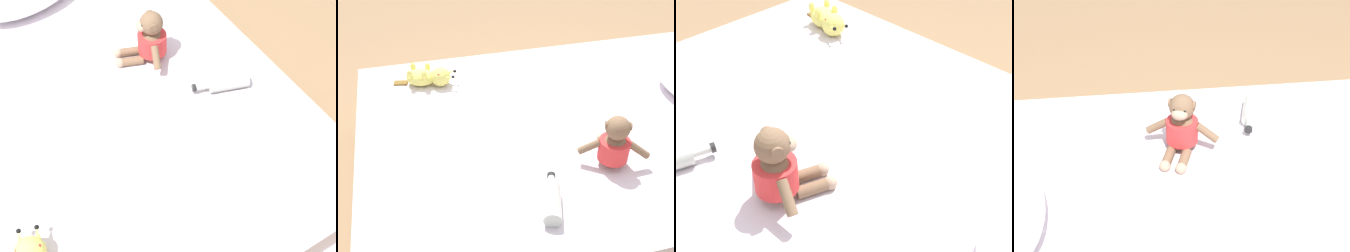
# 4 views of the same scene
# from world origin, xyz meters

# --- Properties ---
(ground_plane) EXTENTS (16.00, 16.00, 0.00)m
(ground_plane) POSITION_xyz_m (0.00, 0.00, 0.00)
(ground_plane) COLOR #93704C
(bed) EXTENTS (1.51, 1.98, 0.47)m
(bed) POSITION_xyz_m (0.00, 0.00, 0.23)
(bed) COLOR #B2B2B7
(bed) RESTS_ON ground_plane
(plush_monkey) EXTENTS (0.25, 0.28, 0.24)m
(plush_monkey) POSITION_xyz_m (0.30, 0.06, 0.56)
(plush_monkey) COLOR brown
(plush_monkey) RESTS_ON bed
(glass_bottle) EXTENTS (0.24, 0.12, 0.07)m
(glass_bottle) POSITION_xyz_m (0.47, -0.26, 0.50)
(glass_bottle) COLOR #B7BCB2
(glass_bottle) RESTS_ON bed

